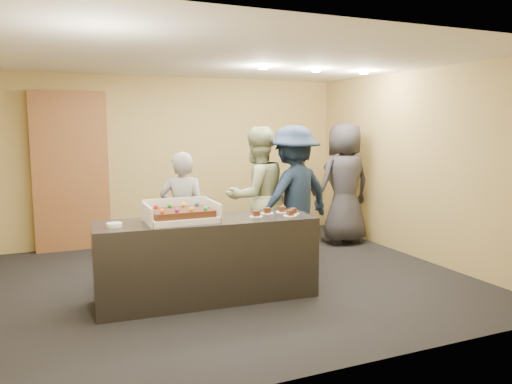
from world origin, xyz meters
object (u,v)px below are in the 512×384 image
(cake_box, at_px, (181,217))
(plate_stack, at_px, (114,225))
(storage_cabinet, at_px, (71,172))
(person_brown_extra, at_px, (299,196))
(serving_counter, at_px, (207,260))
(person_sage_man, at_px, (257,197))
(sheet_cake, at_px, (181,212))
(person_navy_man, at_px, (294,195))
(person_server_grey, at_px, (183,215))
(person_dark_suit, at_px, (344,183))

(cake_box, height_order, plate_stack, cake_box)
(storage_cabinet, bearing_deg, person_brown_extra, -19.00)
(plate_stack, bearing_deg, serving_counter, 0.13)
(person_brown_extra, bearing_deg, cake_box, 7.89)
(serving_counter, xyz_separation_m, person_sage_man, (1.06, 1.06, 0.50))
(sheet_cake, xyz_separation_m, person_brown_extra, (2.39, 1.80, -0.20))
(person_navy_man, bearing_deg, sheet_cake, 11.81)
(person_navy_man, bearing_deg, person_brown_extra, -137.05)
(person_brown_extra, bearing_deg, sheet_cake, 8.31)
(person_brown_extra, bearing_deg, storage_cabinet, -47.72)
(sheet_cake, bearing_deg, person_server_grey, 74.05)
(person_brown_extra, distance_m, person_dark_suit, 0.79)
(person_sage_man, bearing_deg, plate_stack, 17.76)
(sheet_cake, bearing_deg, person_brown_extra, 37.03)
(person_brown_extra, xyz_separation_m, person_dark_suit, (0.75, -0.15, 0.19))
(plate_stack, distance_m, person_server_grey, 1.32)
(cake_box, bearing_deg, sheet_cake, -91.01)
(sheet_cake, bearing_deg, plate_stack, -179.81)
(person_dark_suit, bearing_deg, plate_stack, 19.93)
(plate_stack, xyz_separation_m, person_server_grey, (0.96, 0.90, -0.12))
(storage_cabinet, distance_m, plate_stack, 2.98)
(person_navy_man, bearing_deg, plate_stack, 5.18)
(cake_box, relative_size, person_dark_suit, 0.38)
(person_navy_man, relative_size, person_brown_extra, 1.21)
(sheet_cake, bearing_deg, storage_cabinet, 107.62)
(cake_box, relative_size, plate_stack, 4.75)
(person_dark_suit, bearing_deg, cake_box, 23.98)
(person_server_grey, relative_size, person_dark_suit, 0.81)
(storage_cabinet, height_order, sheet_cake, storage_cabinet)
(storage_cabinet, xyz_separation_m, person_sage_man, (2.28, -1.89, -0.26))
(storage_cabinet, xyz_separation_m, person_brown_extra, (3.33, -1.15, -0.42))
(sheet_cake, height_order, person_dark_suit, person_dark_suit)
(cake_box, distance_m, person_dark_suit, 3.54)
(serving_counter, relative_size, person_dark_suit, 1.22)
(sheet_cake, distance_m, person_sage_man, 1.71)
(cake_box, xyz_separation_m, person_navy_man, (1.83, 0.89, 0.01))
(person_navy_man, bearing_deg, storage_cabinet, -51.09)
(plate_stack, relative_size, person_navy_man, 0.08)
(person_server_grey, bearing_deg, person_dark_suit, -140.32)
(storage_cabinet, bearing_deg, person_dark_suit, -17.57)
(serving_counter, height_order, person_server_grey, person_server_grey)
(sheet_cake, relative_size, person_navy_man, 0.33)
(person_sage_man, height_order, person_navy_man, person_navy_man)
(person_server_grey, xyz_separation_m, person_brown_extra, (2.13, 0.90, -0.01))
(person_brown_extra, height_order, person_dark_suit, person_dark_suit)
(storage_cabinet, relative_size, person_dark_suit, 1.24)
(plate_stack, relative_size, person_dark_suit, 0.08)
(serving_counter, relative_size, person_server_grey, 1.50)
(person_navy_man, bearing_deg, cake_box, 11.12)
(cake_box, bearing_deg, storage_cabinet, 107.79)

